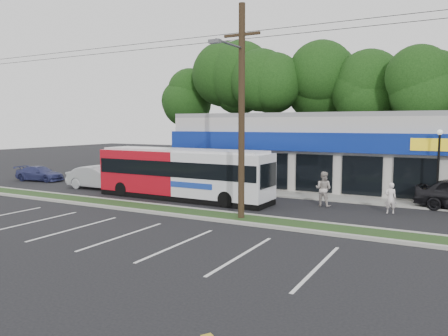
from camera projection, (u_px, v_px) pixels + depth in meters
ground at (177, 217)px, 21.29m from camera, size 120.00×120.00×0.00m
grass_strip at (188, 213)px, 22.16m from camera, size 40.00×1.60×0.12m
curb_south at (179, 215)px, 21.42m from camera, size 40.00×0.25×0.14m
curb_north at (197, 209)px, 22.90m from camera, size 40.00×0.25×0.14m
sidewalk at (328, 197)px, 26.78m from camera, size 32.00×2.20×0.10m
strip_mall at (361, 150)px, 32.32m from camera, size 25.00×12.55×5.30m
utility_pole at (238, 105)px, 20.21m from camera, size 50.00×2.77×10.00m
lamp_post at (439, 159)px, 23.49m from camera, size 0.30×0.30×4.25m
tree_line at (368, 83)px, 41.27m from camera, size 46.76×6.76×11.83m
metrobus at (183, 173)px, 26.34m from camera, size 11.37×2.66×3.05m
car_silver at (100, 178)px, 30.54m from camera, size 4.92×1.85×1.60m
car_blue at (40, 174)px, 34.90m from camera, size 4.25×2.26×1.17m
pedestrian_a at (390, 198)px, 22.18m from camera, size 0.68×0.57×1.59m
pedestrian_b at (323, 189)px, 24.15m from camera, size 1.03×0.85×1.93m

